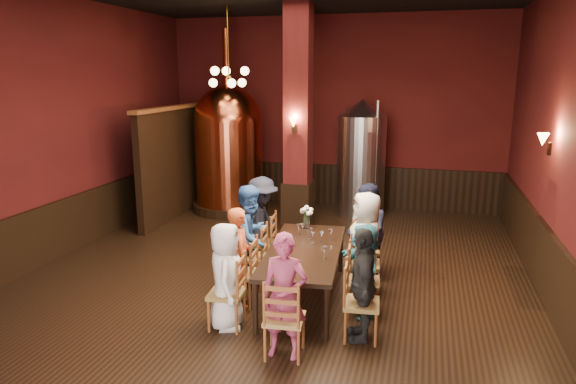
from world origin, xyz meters
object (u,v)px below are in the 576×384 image
(person_2, at_px, (251,236))
(copper_kettle, at_px, (229,147))
(person_1, at_px, (240,257))
(steel_vessel, at_px, (361,158))
(person_0, at_px, (226,276))
(dining_table, at_px, (304,253))
(rose_vase, at_px, (306,214))

(person_2, height_order, copper_kettle, copper_kettle)
(person_2, bearing_deg, copper_kettle, 39.55)
(person_1, relative_size, steel_vessel, 0.54)
(person_0, bearing_deg, dining_table, -52.72)
(dining_table, distance_m, steel_vessel, 4.78)
(person_0, bearing_deg, person_1, -12.35)
(person_2, xyz_separation_m, copper_kettle, (-1.96, 4.09, 0.72))
(person_1, bearing_deg, person_0, 158.08)
(dining_table, relative_size, copper_kettle, 0.60)
(copper_kettle, bearing_deg, steel_vessel, 7.27)
(dining_table, bearing_deg, steel_vessel, 82.55)
(dining_table, bearing_deg, copper_kettle, 117.96)
(dining_table, bearing_deg, person_0, -130.36)
(person_0, relative_size, copper_kettle, 0.33)
(dining_table, relative_size, person_2, 1.58)
(steel_vessel, xyz_separation_m, rose_vase, (-0.39, -3.75, -0.32))
(person_0, distance_m, copper_kettle, 5.86)
(dining_table, distance_m, person_2, 0.92)
(copper_kettle, bearing_deg, rose_vase, -51.92)
(person_0, bearing_deg, steel_vessel, -26.76)
(steel_vessel, height_order, rose_vase, steel_vessel)
(person_2, bearing_deg, rose_vase, -28.74)
(person_0, distance_m, steel_vessel, 5.91)
(copper_kettle, bearing_deg, person_0, -69.06)
(dining_table, xyz_separation_m, rose_vase, (-0.20, 0.99, 0.30))
(person_0, distance_m, rose_vase, 2.15)
(rose_vase, bearing_deg, dining_table, -78.67)
(person_0, xyz_separation_m, person_2, (-0.12, 1.32, 0.10))
(person_2, xyz_separation_m, steel_vessel, (1.07, 4.48, 0.52))
(person_0, xyz_separation_m, person_1, (-0.06, 0.67, 0.01))
(person_1, bearing_deg, copper_kettle, -4.06)
(dining_table, xyz_separation_m, person_0, (-0.76, -1.07, 0.00))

